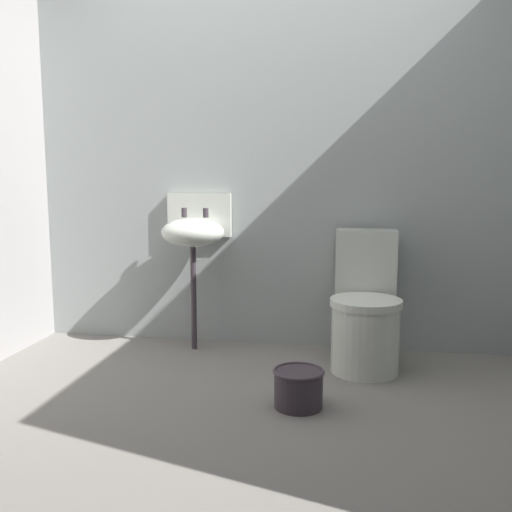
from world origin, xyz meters
The scene contains 5 objects.
ground_plane centered at (0.00, 0.00, -0.04)m, with size 3.57×2.54×0.08m, color slate.
wall_back centered at (0.00, 1.12, 1.25)m, with size 3.57×0.10×2.49m, color #9AA19F.
toilet_near_wall centered at (0.56, 0.72, 0.32)m, with size 0.40×0.59×0.78m.
sink centered at (-0.50, 0.91, 0.75)m, with size 0.42×0.35×0.99m.
bucket centered at (0.24, 0.08, 0.10)m, with size 0.25×0.25×0.19m.
Camera 1 is at (0.46, -2.48, 1.10)m, focal length 39.27 mm.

